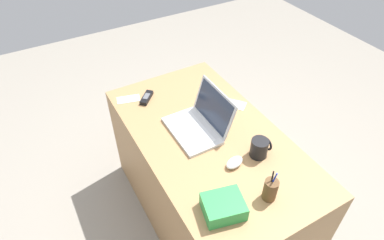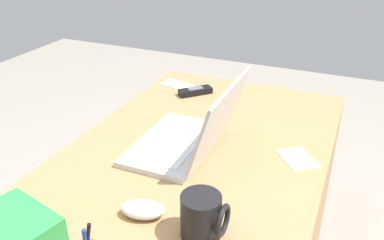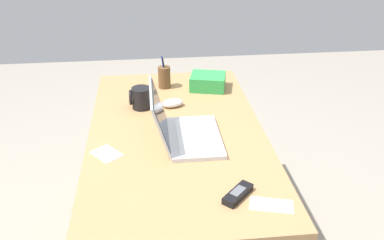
% 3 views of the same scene
% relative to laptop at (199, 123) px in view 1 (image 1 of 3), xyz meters
% --- Properties ---
extents(ground_plane, '(6.00, 6.00, 0.00)m').
position_rel_laptop_xyz_m(ground_plane, '(0.08, 0.02, -0.79)').
color(ground_plane, gray).
extents(desk, '(1.35, 0.75, 0.74)m').
position_rel_laptop_xyz_m(desk, '(0.08, 0.02, -0.42)').
color(desk, '#A87C4F').
rests_on(desk, ground).
extents(laptop, '(0.34, 0.28, 0.23)m').
position_rel_laptop_xyz_m(laptop, '(0.00, 0.00, 0.00)').
color(laptop, silver).
rests_on(laptop, desk).
extents(computer_mouse, '(0.08, 0.12, 0.04)m').
position_rel_laptop_xyz_m(computer_mouse, '(0.32, 0.02, -0.03)').
color(computer_mouse, white).
rests_on(computer_mouse, desk).
extents(coffee_mug_white, '(0.09, 0.10, 0.10)m').
position_rel_laptop_xyz_m(coffee_mug_white, '(0.32, 0.17, 0.00)').
color(coffee_mug_white, black).
rests_on(coffee_mug_white, desk).
extents(cordless_phone, '(0.13, 0.12, 0.03)m').
position_rel_laptop_xyz_m(cordless_phone, '(-0.40, -0.15, -0.04)').
color(cordless_phone, black).
rests_on(cordless_phone, desk).
extents(pen_holder, '(0.06, 0.06, 0.17)m').
position_rel_laptop_xyz_m(pen_holder, '(0.55, 0.05, 0.01)').
color(pen_holder, brown).
rests_on(pen_holder, desk).
extents(snack_bag, '(0.18, 0.21, 0.08)m').
position_rel_laptop_xyz_m(snack_bag, '(0.51, -0.18, -0.01)').
color(snack_bag, green).
rests_on(snack_bag, desk).
extents(paper_note_near_laptop, '(0.14, 0.14, 0.00)m').
position_rel_laptop_xyz_m(paper_note_near_laptop, '(-0.08, 0.31, -0.05)').
color(paper_note_near_laptop, white).
rests_on(paper_note_near_laptop, desk).
extents(paper_note_left, '(0.10, 0.15, 0.00)m').
position_rel_laptop_xyz_m(paper_note_left, '(-0.45, -0.25, -0.05)').
color(paper_note_left, white).
rests_on(paper_note_left, desk).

